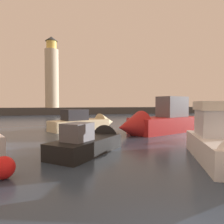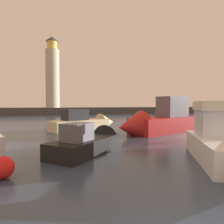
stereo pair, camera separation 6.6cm
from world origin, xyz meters
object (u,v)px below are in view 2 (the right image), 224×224
(lighthouse, at_px, (52,74))
(motorboat_3, at_px, (157,122))
(mooring_buoy, at_px, (3,168))
(motorboat_1, at_px, (88,122))
(motorboat_2, at_px, (96,141))

(lighthouse, height_order, motorboat_3, lighthouse)
(motorboat_3, distance_m, mooring_buoy, 13.84)
(lighthouse, relative_size, mooring_buoy, 21.11)
(motorboat_3, height_order, mooring_buoy, motorboat_3)
(mooring_buoy, bearing_deg, motorboat_3, 40.15)
(motorboat_1, bearing_deg, lighthouse, 98.13)
(mooring_buoy, bearing_deg, motorboat_2, 42.50)
(lighthouse, xyz_separation_m, motorboat_2, (3.45, -40.28, -9.30))
(motorboat_3, relative_size, mooring_buoy, 11.57)
(motorboat_1, relative_size, motorboat_2, 1.36)
(motorboat_1, relative_size, motorboat_3, 0.82)
(motorboat_1, height_order, motorboat_3, motorboat_3)
(lighthouse, relative_size, motorboat_2, 3.01)
(lighthouse, bearing_deg, motorboat_3, -74.17)
(motorboat_1, bearing_deg, mooring_buoy, -110.28)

